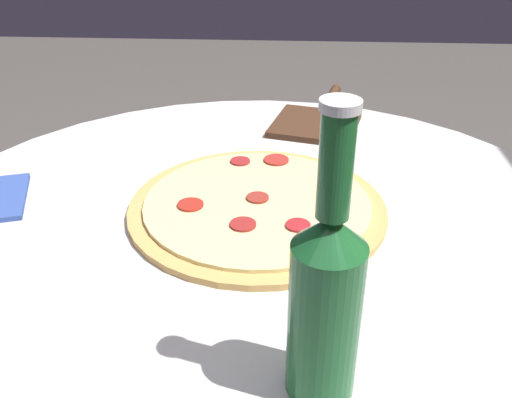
# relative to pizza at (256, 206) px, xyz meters

# --- Properties ---
(table) EXTENTS (1.06, 1.06, 0.75)m
(table) POSITION_rel_pizza_xyz_m (0.05, 0.00, -0.19)
(table) COLOR silver
(table) RESTS_ON ground_plane
(pizza) EXTENTS (0.38, 0.38, 0.02)m
(pizza) POSITION_rel_pizza_xyz_m (0.00, 0.00, 0.00)
(pizza) COLOR tan
(pizza) RESTS_ON table
(beer_bottle) EXTENTS (0.07, 0.07, 0.29)m
(beer_bottle) POSITION_rel_pizza_xyz_m (0.33, 0.08, 0.10)
(beer_bottle) COLOR #195628
(beer_bottle) RESTS_ON table
(pizza_paddle) EXTENTS (0.32, 0.19, 0.02)m
(pizza_paddle) POSITION_rel_pizza_xyz_m (-0.35, 0.10, -0.00)
(pizza_paddle) COLOR #422819
(pizza_paddle) RESTS_ON table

